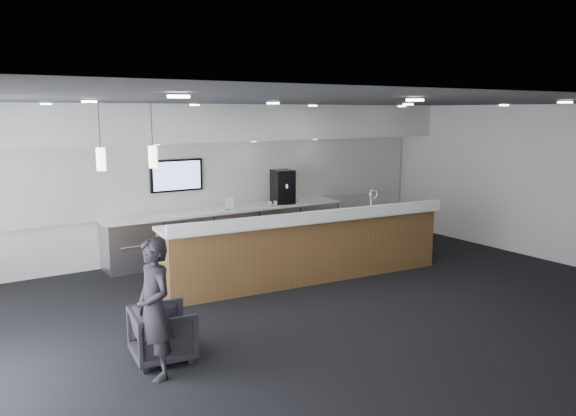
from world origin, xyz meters
TOP-DOWN VIEW (x-y plane):
  - ground at (0.00, 0.00)m, footprint 10.00×10.00m
  - ceiling at (0.00, 0.00)m, footprint 10.00×8.00m
  - back_wall at (0.00, 4.00)m, footprint 10.00×0.02m
  - right_wall at (5.00, 0.00)m, footprint 0.02×8.00m
  - soffit_bulkhead at (0.00, 3.55)m, footprint 10.00×0.90m
  - alcove_panel at (0.00, 3.97)m, footprint 9.80×0.06m
  - back_credenza at (-0.00, 3.64)m, footprint 5.06×0.66m
  - wall_tv at (-1.00, 3.91)m, footprint 1.05×0.08m
  - pendant_left at (-2.40, 0.80)m, footprint 0.12×0.12m
  - pendant_right at (-3.10, 0.80)m, footprint 0.12×0.12m
  - ceiling_can_lights at (0.00, 0.00)m, footprint 7.00×5.00m
  - service_counter at (0.33, 1.40)m, footprint 5.14×1.29m
  - coffee_machine at (1.24, 3.62)m, footprint 0.47×0.56m
  - info_sign_left at (-0.06, 3.54)m, footprint 0.17×0.07m
  - info_sign_right at (1.33, 3.55)m, footprint 0.17×0.02m
  - armchair at (-2.89, -0.29)m, footprint 0.77×0.75m
  - lounge_guest at (-3.10, -0.65)m, footprint 0.43×0.60m
  - cup_0 at (1.55, 3.50)m, footprint 0.09×0.09m
  - cup_1 at (1.41, 3.50)m, footprint 0.12×0.12m
  - cup_2 at (1.27, 3.50)m, footprint 0.11×0.11m
  - cup_3 at (1.13, 3.50)m, footprint 0.11×0.11m
  - cup_4 at (0.99, 3.50)m, footprint 0.12×0.12m
  - cup_5 at (0.85, 3.50)m, footprint 0.10×0.10m

SIDE VIEW (x-z plane):
  - ground at x=0.00m, z-range 0.00..0.00m
  - armchair at x=-2.89m, z-range 0.00..0.63m
  - back_credenza at x=0.00m, z-range 0.00..0.95m
  - service_counter at x=0.33m, z-range -0.17..1.32m
  - lounge_guest at x=-3.10m, z-range 0.00..1.55m
  - cup_0 at x=1.55m, z-range 0.95..1.03m
  - cup_1 at x=1.41m, z-range 0.95..1.03m
  - cup_2 at x=1.27m, z-range 0.95..1.03m
  - cup_3 at x=1.13m, z-range 0.95..1.03m
  - cup_4 at x=0.99m, z-range 0.95..1.03m
  - cup_5 at x=0.85m, z-range 0.95..1.03m
  - info_sign_right at x=1.33m, z-range 0.95..1.18m
  - info_sign_left at x=-0.06m, z-range 0.95..1.18m
  - coffee_machine at x=1.24m, z-range 0.95..1.65m
  - back_wall at x=0.00m, z-range 0.00..3.00m
  - right_wall at x=5.00m, z-range 0.00..3.00m
  - alcove_panel at x=0.00m, z-range 0.90..2.30m
  - wall_tv at x=-1.00m, z-range 1.34..1.96m
  - pendant_left at x=-2.40m, z-range 2.10..2.40m
  - pendant_right at x=-3.10m, z-range 2.10..2.40m
  - soffit_bulkhead at x=0.00m, z-range 2.30..3.00m
  - ceiling_can_lights at x=0.00m, z-range 2.96..2.98m
  - ceiling at x=0.00m, z-range 2.99..3.01m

